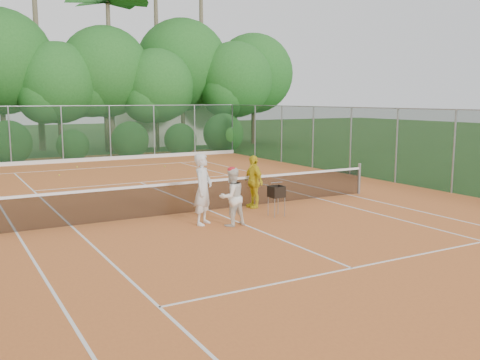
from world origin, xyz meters
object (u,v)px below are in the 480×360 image
Objects in this scene: player_white at (203,189)px; player_yellow at (253,182)px; ball_hopper at (277,192)px; player_center_grp at (232,197)px.

player_yellow is (2.35, 1.29, -0.14)m from player_white.
player_white is 2.17× the size of ball_hopper.
player_yellow is at bearing 93.62° from ball_hopper.
player_yellow is at bearing -12.18° from player_white.
player_center_grp is (0.60, -0.51, -0.17)m from player_white.
player_white is 1.21× the size of player_center_grp.
player_center_grp is at bearing -160.73° from ball_hopper.
player_white is at bearing -176.67° from ball_hopper.
player_white is 1.17× the size of player_yellow.
player_center_grp is at bearing -81.32° from player_white.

